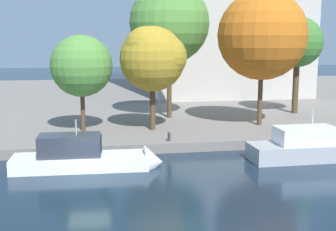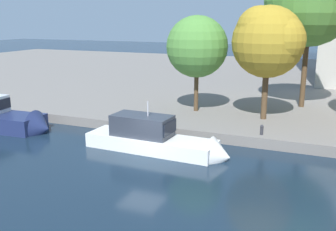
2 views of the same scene
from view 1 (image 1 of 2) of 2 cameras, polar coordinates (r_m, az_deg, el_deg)
The scene contains 11 objects.
ground_plane at distance 27.31m, azimuth -10.10°, elevation -8.11°, with size 220.00×220.00×0.00m, color #142333.
dock_promenade at distance 59.48m, azimuth -9.98°, elevation 1.91°, with size 120.00×55.00×0.73m, color slate.
motor_yacht_1 at distance 29.45m, azimuth -10.00°, elevation -5.51°, with size 9.74×2.78×4.14m.
motor_yacht_2 at distance 33.16m, azimuth 19.03°, elevation -4.05°, with size 10.15×2.74×4.36m.
mooring_bollard_0 at distance 36.17m, azimuth 14.48°, elevation -2.07°, with size 0.22×0.22×0.69m.
mooring_bollard_1 at distance 33.55m, azimuth 0.13°, elevation -2.65°, with size 0.24×0.24×0.70m.
tree_0 at distance 36.96m, azimuth -1.84°, elevation 7.48°, with size 5.48×5.40×8.65m.
tree_1 at distance 43.30m, azimuth 0.45°, elevation 11.62°, with size 7.58×7.58×12.84m.
tree_2 at distance 40.02m, azimuth 11.76°, elevation 9.94°, with size 7.74×7.74×11.74m.
tree_3 at distance 37.30m, azimuth -10.87°, elevation 6.27°, with size 5.07×5.07×7.94m.
tree_4 at distance 47.55m, azimuth 16.16°, elevation 8.75°, with size 5.13×5.06×9.80m.
Camera 1 is at (0.35, -26.02, 8.29)m, focal length 47.81 mm.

